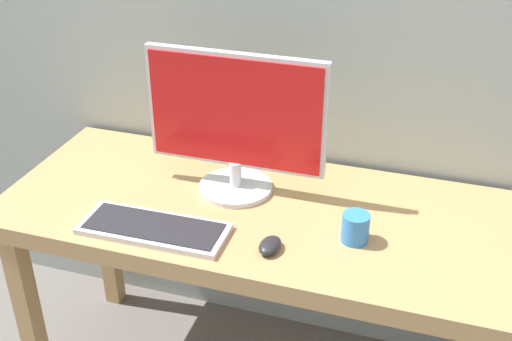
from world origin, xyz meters
The scene contains 5 objects.
desk centered at (0.00, 0.00, 0.65)m, with size 1.58×0.64×0.73m.
monitor centered at (-0.13, 0.08, 0.95)m, with size 0.54×0.22×0.43m.
keyboard_primary centered at (-0.27, -0.21, 0.74)m, with size 0.41×0.16×0.02m.
mouse centered at (0.06, -0.19, 0.75)m, with size 0.05×0.09×0.03m, color #232328.
coffee_mug centered at (0.27, -0.08, 0.77)m, with size 0.07×0.07×0.08m, color #337FD8.
Camera 1 is at (0.44, -1.49, 1.74)m, focal length 44.87 mm.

